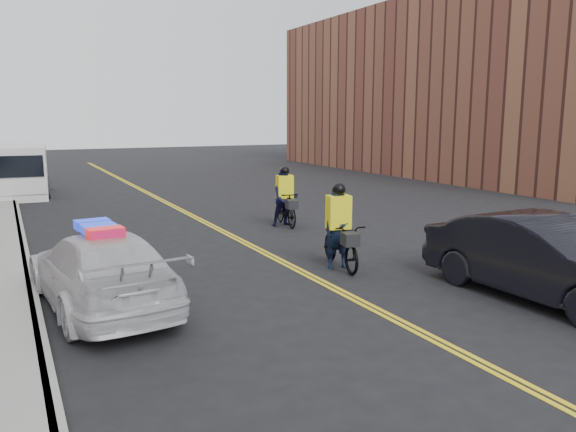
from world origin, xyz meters
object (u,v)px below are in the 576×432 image
(cyclist_far, at_px, (285,203))
(dark_sedan, at_px, (544,259))
(cargo_van, at_px, (23,171))
(police_cruiser, at_px, (101,269))
(cyclist_near, at_px, (338,239))

(cyclist_far, bearing_deg, dark_sedan, -75.04)
(cargo_van, relative_size, cyclist_far, 2.79)
(police_cruiser, xyz_separation_m, dark_sedan, (8.25, -3.66, 0.10))
(cyclist_far, bearing_deg, cyclist_near, -95.16)
(police_cruiser, height_order, cargo_van, cargo_van)
(cyclist_near, relative_size, cyclist_far, 1.09)
(police_cruiser, height_order, cyclist_far, cyclist_far)
(dark_sedan, xyz_separation_m, cargo_van, (-9.00, 22.19, 0.31))
(cyclist_near, bearing_deg, cargo_van, 120.29)
(dark_sedan, bearing_deg, cargo_van, 109.62)
(police_cruiser, xyz_separation_m, cyclist_far, (7.06, 5.95, 0.05))
(dark_sedan, xyz_separation_m, cyclist_near, (-2.49, 4.03, -0.12))
(police_cruiser, height_order, cyclist_near, cyclist_near)
(cargo_van, distance_m, cyclist_near, 19.30)
(cyclist_near, bearing_deg, police_cruiser, -165.81)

